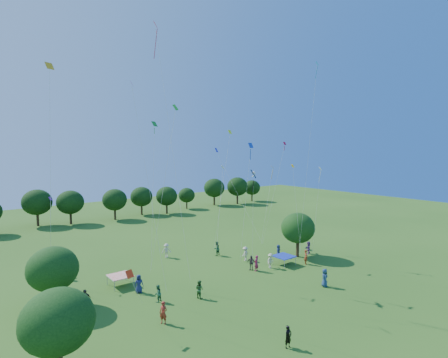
% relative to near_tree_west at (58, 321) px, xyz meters
% --- Properties ---
extents(ground, '(160.00, 160.00, 0.00)m').
position_rel_near_tree_west_xyz_m(ground, '(16.43, -9.21, -3.70)').
color(ground, '#37641D').
extents(near_tree_west, '(4.33, 4.33, 5.66)m').
position_rel_near_tree_west_xyz_m(near_tree_west, '(0.00, 0.00, 0.00)').
color(near_tree_west, '#422B19').
rests_on(near_tree_west, ground).
extents(near_tree_north, '(4.33, 4.33, 5.44)m').
position_rel_near_tree_west_xyz_m(near_tree_north, '(2.05, 10.73, -0.21)').
color(near_tree_north, '#422B19').
rests_on(near_tree_north, ground).
extents(near_tree_east, '(4.32, 4.32, 5.74)m').
position_rel_near_tree_west_xyz_m(near_tree_east, '(30.25, 6.91, 0.08)').
color(near_tree_east, '#422B19').
rests_on(near_tree_east, ground).
extents(treeline, '(88.01, 8.77, 6.77)m').
position_rel_near_tree_west_xyz_m(treeline, '(14.70, 46.22, 0.39)').
color(treeline, '#422B19').
rests_on(treeline, ground).
extents(tent_red_stripe, '(2.20, 2.20, 1.10)m').
position_rel_near_tree_west_xyz_m(tent_red_stripe, '(8.53, 11.85, -2.66)').
color(tent_red_stripe, '#E8491B').
rests_on(tent_red_stripe, ground).
extents(tent_blue, '(2.20, 2.20, 1.10)m').
position_rel_near_tree_west_xyz_m(tent_blue, '(26.49, 5.89, -2.66)').
color(tent_blue, '#1A30A9').
rests_on(tent_blue, ground).
extents(man_in_black, '(0.61, 0.41, 1.60)m').
position_rel_near_tree_west_xyz_m(man_in_black, '(13.43, -6.25, -2.90)').
color(man_in_black, black).
rests_on(man_in_black, ground).
extents(crowd_person_0, '(0.71, 0.90, 1.61)m').
position_rel_near_tree_west_xyz_m(crowd_person_0, '(28.24, 8.40, -2.90)').
color(crowd_person_0, navy).
rests_on(crowd_person_0, ground).
extents(crowd_person_1, '(0.73, 0.81, 1.81)m').
position_rel_near_tree_west_xyz_m(crowd_person_1, '(8.21, 2.21, -2.79)').
color(crowd_person_1, maroon).
rests_on(crowd_person_1, ground).
extents(crowd_person_2, '(0.98, 0.62, 1.86)m').
position_rel_near_tree_west_xyz_m(crowd_person_2, '(22.35, 13.82, -2.77)').
color(crowd_person_2, '#24542B').
rests_on(crowd_person_2, ground).
extents(crowd_person_3, '(1.29, 0.88, 1.80)m').
position_rel_near_tree_west_xyz_m(crowd_person_3, '(16.79, 17.17, -2.80)').
color(crowd_person_3, beige).
rests_on(crowd_person_3, ground).
extents(crowd_person_4, '(1.18, 0.88, 1.83)m').
position_rel_near_tree_west_xyz_m(crowd_person_4, '(4.07, 8.51, -2.78)').
color(crowd_person_4, '#3E3331').
rests_on(crowd_person_4, ground).
extents(crowd_person_5, '(1.49, 1.47, 1.65)m').
position_rel_near_tree_west_xyz_m(crowd_person_5, '(4.61, 17.34, -2.87)').
color(crowd_person_5, '#845089').
rests_on(crowd_person_5, ground).
extents(crowd_person_6, '(0.94, 0.59, 1.78)m').
position_rel_near_tree_west_xyz_m(crowd_person_6, '(9.27, 9.06, -2.81)').
color(crowd_person_6, navy).
rests_on(crowd_person_6, ground).
extents(crowd_person_7, '(0.78, 0.61, 1.82)m').
position_rel_near_tree_west_xyz_m(crowd_person_7, '(22.38, 6.36, -2.79)').
color(crowd_person_7, '#951B43').
rests_on(crowd_person_7, ground).
extents(crowd_person_8, '(0.62, 0.92, 1.70)m').
position_rel_near_tree_west_xyz_m(crowd_person_8, '(13.19, 4.42, -2.85)').
color(crowd_person_8, '#2D5E28').
rests_on(crowd_person_8, ground).
extents(crowd_person_9, '(1.24, 0.76, 1.77)m').
position_rel_near_tree_west_xyz_m(crowd_person_9, '(23.89, 9.94, -2.81)').
color(crowd_person_9, beige).
rests_on(crowd_person_9, ground).
extents(crowd_person_10, '(0.94, 1.08, 1.70)m').
position_rel_near_tree_west_xyz_m(crowd_person_10, '(22.17, 7.01, -2.85)').
color(crowd_person_10, '#483E3A').
rests_on(crowd_person_10, ground).
extents(crowd_person_11, '(1.65, 1.03, 1.66)m').
position_rel_near_tree_west_xyz_m(crowd_person_11, '(32.40, 6.85, -2.87)').
color(crowd_person_11, '#AA65AE').
rests_on(crowd_person_11, ground).
extents(crowd_person_12, '(0.93, 1.03, 1.85)m').
position_rel_near_tree_west_xyz_m(crowd_person_12, '(24.68, -1.21, -2.78)').
color(crowd_person_12, navy).
rests_on(crowd_person_12, ground).
extents(crowd_person_13, '(0.74, 0.79, 1.78)m').
position_rel_near_tree_west_xyz_m(crowd_person_13, '(28.73, 4.35, -2.81)').
color(crowd_person_13, '#95381B').
rests_on(crowd_person_13, ground).
extents(crowd_person_14, '(0.88, 0.69, 1.58)m').
position_rel_near_tree_west_xyz_m(crowd_person_14, '(9.74, 6.08, -2.91)').
color(crowd_person_14, '#2A633F').
rests_on(crowd_person_14, ground).
extents(crowd_person_15, '(1.22, 0.75, 1.74)m').
position_rel_near_tree_west_xyz_m(crowd_person_15, '(24.37, 6.05, -2.83)').
color(crowd_person_15, beige).
rests_on(crowd_person_15, ground).
extents(pirate_kite, '(1.11, 1.17, 10.53)m').
position_rel_near_tree_west_xyz_m(pirate_kite, '(19.70, 4.07, 7.48)').
color(pirate_kite, black).
extents(red_high_kite, '(0.75, 6.64, 25.93)m').
position_rel_near_tree_west_xyz_m(red_high_kite, '(13.21, 11.16, 18.21)').
color(red_high_kite, red).
extents(small_kite_0, '(1.80, 2.44, 13.52)m').
position_rel_near_tree_west_xyz_m(small_kite_0, '(28.77, 8.90, 7.77)').
color(small_kite_0, red).
extents(small_kite_1, '(3.87, 1.83, 10.24)m').
position_rel_near_tree_west_xyz_m(small_kite_1, '(30.40, 12.00, 5.70)').
color(small_kite_1, orange).
extents(small_kite_2, '(0.81, 4.20, 20.23)m').
position_rel_near_tree_west_xyz_m(small_kite_2, '(2.87, 13.12, 13.66)').
color(small_kite_2, orange).
extents(small_kite_3, '(2.44, 2.95, 15.66)m').
position_rel_near_tree_west_xyz_m(small_kite_3, '(13.14, 13.00, 10.31)').
color(small_kite_3, '#177E1F').
extents(small_kite_4, '(0.61, 2.03, 13.26)m').
position_rel_near_tree_west_xyz_m(small_kite_4, '(20.05, 5.18, 8.25)').
color(small_kite_4, '#1238BB').
extents(small_kite_5, '(0.75, 1.76, 7.63)m').
position_rel_near_tree_west_xyz_m(small_kite_5, '(3.47, 17.56, 3.50)').
color(small_kite_5, purple).
extents(small_kite_6, '(4.26, 4.19, 10.32)m').
position_rel_near_tree_west_xyz_m(small_kite_6, '(24.77, 15.86, 5.74)').
color(small_kite_6, silver).
extents(small_kite_7, '(0.54, 2.36, 22.24)m').
position_rel_near_tree_west_xyz_m(small_kite_7, '(27.92, 3.28, 13.75)').
color(small_kite_7, '#0D76C3').
extents(small_kite_8, '(2.05, 1.76, 3.60)m').
position_rel_near_tree_west_xyz_m(small_kite_8, '(5.70, 2.55, 0.67)').
color(small_kite_8, red).
extents(small_kite_9, '(0.51, 2.04, 10.73)m').
position_rel_near_tree_west_xyz_m(small_kite_9, '(28.53, 6.15, 5.68)').
color(small_kite_9, '#FFB10D').
extents(small_kite_10, '(3.05, 0.41, 15.05)m').
position_rel_near_tree_west_xyz_m(small_kite_10, '(23.35, 13.02, 9.13)').
color(small_kite_10, '#CEF315').
extents(small_kite_11, '(1.85, 3.11, 16.88)m').
position_rel_near_tree_west_xyz_m(small_kite_11, '(12.55, 8.36, 10.97)').
color(small_kite_11, green).
extents(small_kite_12, '(0.79, 10.30, 12.79)m').
position_rel_near_tree_west_xyz_m(small_kite_12, '(27.65, 19.20, 8.02)').
color(small_kite_12, '#1D14CE').
extents(small_kite_13, '(2.26, 2.15, 18.41)m').
position_rel_near_tree_west_xyz_m(small_kite_13, '(8.63, 6.36, 10.48)').
color(small_kite_13, '#A91C8F').
extents(small_kite_14, '(1.15, 0.53, 10.40)m').
position_rel_near_tree_west_xyz_m(small_kite_14, '(30.97, 4.38, 5.79)').
color(small_kite_14, white).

